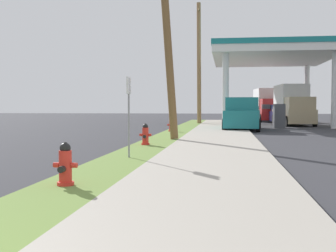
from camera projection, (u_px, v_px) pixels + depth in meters
fire_hydrant_nearest at (65, 166)px, 7.42m from camera, size 0.42×0.37×0.74m
fire_hydrant_second at (145, 135)px, 15.11m from camera, size 0.42×0.38×0.74m
fire_hydrant_third at (171, 125)px, 22.96m from camera, size 0.42×0.37×0.74m
utility_pole_midground at (166, 21)px, 17.79m from camera, size 1.54×1.40×9.54m
utility_pole_background at (199, 62)px, 33.90m from camera, size 0.49×1.60×9.49m
street_sign_post at (129, 100)px, 11.37m from camera, size 0.05×0.36×2.12m
car_navy_by_near_pump at (281, 115)px, 36.72m from camera, size 2.21×4.61×1.57m
truck_red_at_forecourt at (267, 106)px, 40.94m from camera, size 2.53×6.52×3.11m
truck_tan_on_apron at (292, 106)px, 33.20m from camera, size 2.55×6.53×3.11m
truck_teal_at_far_bay at (243, 115)px, 26.46m from camera, size 2.54×5.55×1.97m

